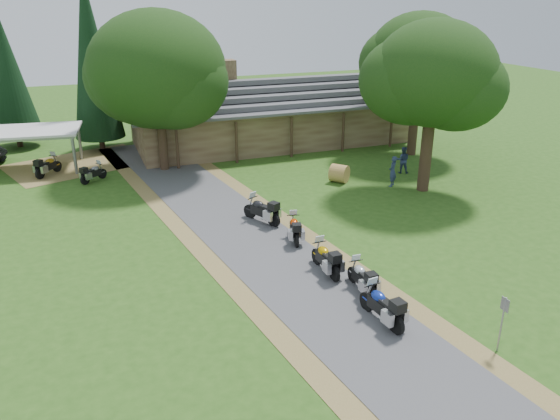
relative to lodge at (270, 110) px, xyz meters
name	(u,v)px	position (x,y,z in m)	size (l,w,h in m)	color
ground	(339,314)	(-6.00, -24.00, -2.45)	(120.00, 120.00, 0.00)	#2A5116
driveway	(285,268)	(-6.50, -20.00, -2.45)	(46.00, 46.00, 0.00)	#47474A
lodge	(270,110)	(0.00, 0.00, 0.00)	(21.40, 9.40, 4.90)	brown
carport	(33,150)	(-16.79, -1.25, -1.13)	(6.08, 4.05, 2.63)	silver
motorcycle_row_a	(382,304)	(-4.85, -24.94, -1.74)	(2.08, 0.68, 1.43)	#132B9B
motorcycle_row_b	(362,276)	(-4.46, -22.81, -1.81)	(1.87, 0.61, 1.28)	#B2B5BA
motorcycle_row_c	(326,257)	(-5.11, -20.94, -1.76)	(2.02, 0.66, 1.38)	#CC9802
motorcycle_row_d	(295,227)	(-5.10, -17.57, -1.81)	(1.87, 0.61, 1.28)	#D33904
motorcycle_row_e	(262,209)	(-5.84, -15.00, -1.73)	(2.11, 0.69, 1.44)	black
motorcycle_carport_a	(48,165)	(-15.94, -2.98, -1.76)	(2.00, 0.65, 1.37)	#C0891A
motorcycle_carport_b	(93,172)	(-13.34, -5.26, -1.85)	(1.75, 0.57, 1.20)	slate
person_a	(393,169)	(3.26, -12.46, -1.38)	(0.61, 0.44, 2.15)	navy
person_b	(403,158)	(5.24, -10.46, -1.45)	(0.57, 0.41, 2.00)	navy
hay_bale	(339,173)	(0.64, -10.68, -1.91)	(1.09, 1.09, 1.00)	olive
sign_post	(501,325)	(-2.21, -27.75, -1.47)	(0.35, 0.06, 1.97)	gray
oak_lodge_left	(158,90)	(-8.88, -4.32, 2.70)	(8.46, 8.46, 10.31)	black
oak_lodge_right	(418,77)	(8.26, -6.94, 3.00)	(6.97, 6.97, 10.91)	black
oak_driveway	(432,97)	(4.58, -13.71, 2.95)	(6.81, 6.81, 10.80)	black
cedar_near	(92,63)	(-12.32, 2.44, 3.77)	(3.51, 3.51, 12.43)	black
cedar_far	(9,81)	(-18.07, 5.29, 2.42)	(3.63, 3.63, 9.74)	black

